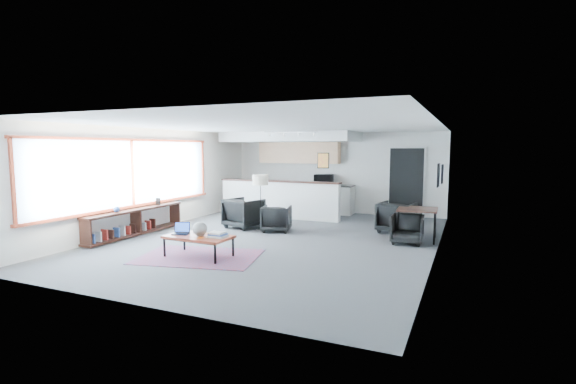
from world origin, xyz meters
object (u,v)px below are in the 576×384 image
at_px(ceramic_pot, 200,229).
at_px(armchair_right, 277,217).
at_px(dining_chair_near, 407,230).
at_px(dining_chair_far, 396,218).
at_px(armchair_left, 244,212).
at_px(floor_lamp, 260,182).
at_px(coffee_table, 199,237).
at_px(laptop, 181,230).
at_px(dining_table, 418,211).
at_px(book_stack, 217,235).
at_px(microwave, 324,178).

bearing_deg(ceramic_pot, armchair_right, 85.10).
height_order(dining_chair_near, dining_chair_far, dining_chair_far).
relative_size(armchair_left, floor_lamp, 0.61).
xyz_separation_m(coffee_table, laptop, (-0.43, 0.04, 0.10)).
bearing_deg(armchair_left, dining_table, -162.04).
bearing_deg(coffee_table, book_stack, 5.48).
bearing_deg(microwave, dining_chair_near, -56.48).
relative_size(armchair_right, floor_lamp, 0.51).
relative_size(floor_lamp, dining_chair_near, 2.36).
height_order(coffee_table, dining_chair_far, dining_chair_far).
bearing_deg(armchair_right, dining_chair_near, 163.07).
bearing_deg(ceramic_pot, book_stack, 9.33).
height_order(laptop, book_stack, laptop).
bearing_deg(coffee_table, microwave, 87.97).
height_order(book_stack, microwave, microwave).
relative_size(ceramic_pot, microwave, 0.47).
bearing_deg(armchair_right, floor_lamp, -28.78).
relative_size(armchair_right, dining_chair_near, 1.20).
bearing_deg(ceramic_pot, dining_table, 42.30).
height_order(book_stack, armchair_right, armchair_right).
relative_size(laptop, armchair_right, 0.52).
height_order(book_stack, dining_table, dining_table).
distance_m(armchair_left, dining_chair_far, 3.93).
bearing_deg(book_stack, armchair_right, 92.10).
bearing_deg(floor_lamp, microwave, 78.87).
bearing_deg(coffee_table, ceramic_pot, -26.79).
bearing_deg(armchair_left, armchair_right, -170.69).
bearing_deg(microwave, floor_lamp, -109.72).
height_order(armchair_left, dining_chair_far, armchair_left).
relative_size(laptop, dining_chair_far, 0.52).
bearing_deg(dining_chair_far, dining_table, 140.42).
xyz_separation_m(laptop, microwave, (0.86, 6.20, 0.65)).
xyz_separation_m(ceramic_pot, armchair_left, (-0.75, 3.00, -0.13)).
bearing_deg(dining_table, dining_chair_far, 130.77).
height_order(ceramic_pot, dining_chair_near, ceramic_pot).
height_order(ceramic_pot, dining_table, dining_table).
xyz_separation_m(dining_chair_near, dining_chair_far, (-0.41, 1.14, 0.06)).
bearing_deg(dining_chair_far, floor_lamp, 25.20).
distance_m(ceramic_pot, armchair_left, 3.09).
height_order(coffee_table, microwave, microwave).
bearing_deg(dining_chair_near, armchair_right, 175.49).
bearing_deg(dining_chair_near, microwave, 129.13).
distance_m(armchair_right, dining_chair_far, 3.01).
xyz_separation_m(armchair_left, dining_chair_far, (3.81, 0.97, -0.07)).
bearing_deg(microwave, armchair_left, -117.43).
bearing_deg(laptop, ceramic_pot, -27.53).
bearing_deg(dining_chair_near, laptop, -148.10).
xyz_separation_m(armchair_left, dining_chair_near, (4.22, -0.17, -0.13)).
bearing_deg(floor_lamp, dining_chair_far, 15.56).
distance_m(armchair_right, dining_table, 3.42).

